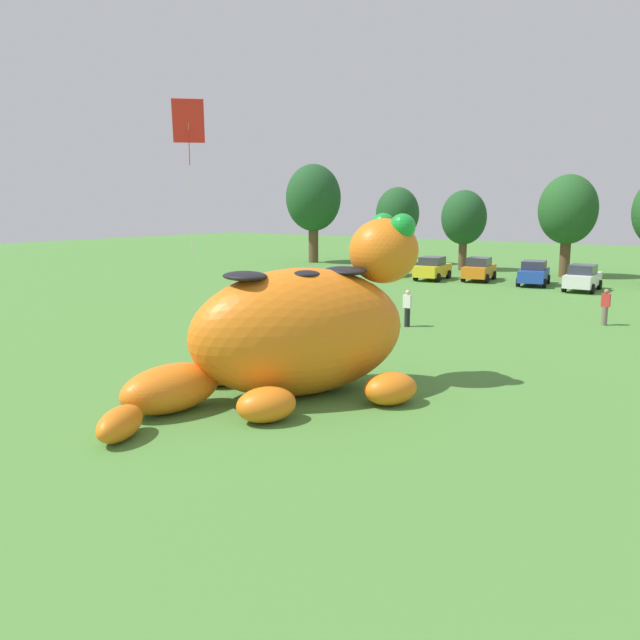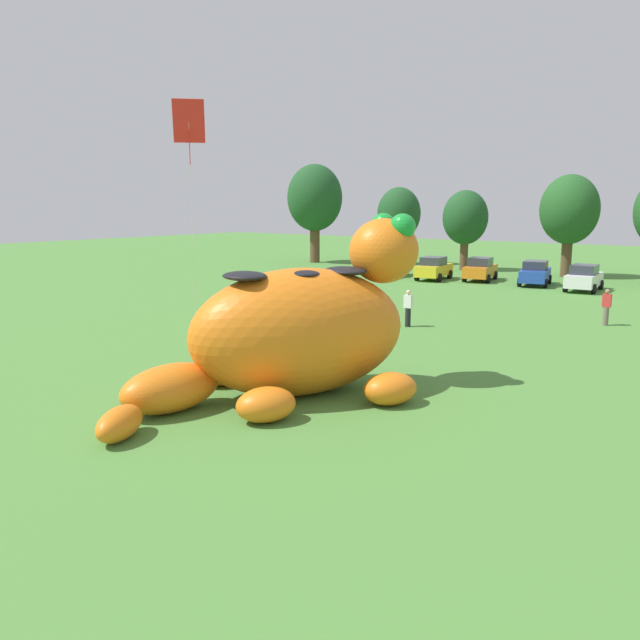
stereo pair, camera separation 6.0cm
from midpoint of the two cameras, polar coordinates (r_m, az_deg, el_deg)
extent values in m
plane|color=#4C8438|center=(20.36, -0.95, -5.77)|extent=(160.00, 160.00, 0.00)
ellipsoid|color=orange|center=(19.07, -1.87, -1.05)|extent=(6.06, 7.49, 3.77)
ellipsoid|color=orange|center=(20.10, 5.55, 6.07)|extent=(2.77, 2.86, 1.99)
sphere|color=green|center=(20.68, 5.49, 8.26)|extent=(0.80, 0.80, 0.80)
sphere|color=green|center=(19.76, 7.17, 8.14)|extent=(0.80, 0.80, 0.80)
ellipsoid|color=black|center=(19.48, 2.15, 4.35)|extent=(1.89, 1.77, 0.25)
ellipsoid|color=black|center=(18.81, -1.90, 4.14)|extent=(1.89, 1.77, 0.25)
ellipsoid|color=black|center=(18.19, -6.73, 3.87)|extent=(1.89, 1.77, 0.25)
ellipsoid|color=orange|center=(22.00, 0.27, -3.32)|extent=(1.77, 1.96, 0.92)
ellipsoid|color=orange|center=(18.47, 6.11, -6.03)|extent=(1.77, 1.96, 0.92)
ellipsoid|color=orange|center=(20.51, -8.80, -4.44)|extent=(1.77, 1.96, 0.92)
ellipsoid|color=orange|center=(17.01, -4.85, -7.43)|extent=(1.77, 1.96, 0.92)
ellipsoid|color=orange|center=(18.16, -13.06, -5.87)|extent=(1.88, 3.18, 1.32)
ellipsoid|color=orange|center=(16.45, -17.29, -8.70)|extent=(1.44, 1.91, 0.81)
cube|color=#1E7238|center=(51.20, 6.01, 4.66)|extent=(2.32, 4.32, 0.80)
cube|color=#2D333D|center=(51.00, 5.96, 5.43)|extent=(1.79, 2.18, 0.60)
cylinder|color=black|center=(52.73, 5.65, 4.39)|extent=(0.34, 0.67, 0.64)
cylinder|color=black|center=(52.13, 7.39, 4.29)|extent=(0.34, 0.67, 0.64)
cylinder|color=black|center=(50.39, 4.57, 4.14)|extent=(0.34, 0.67, 0.64)
cylinder|color=black|center=(49.76, 6.38, 4.03)|extent=(0.34, 0.67, 0.64)
cube|color=yellow|center=(49.27, 9.84, 4.35)|extent=(2.25, 4.30, 0.80)
cube|color=#2D333D|center=(49.07, 9.81, 5.15)|extent=(1.75, 2.16, 0.60)
cylinder|color=black|center=(50.78, 9.38, 4.08)|extent=(0.33, 0.67, 0.64)
cylinder|color=black|center=(50.26, 11.22, 3.96)|extent=(0.33, 0.67, 0.64)
cylinder|color=black|center=(48.40, 8.39, 3.81)|extent=(0.33, 0.67, 0.64)
cylinder|color=black|center=(47.85, 10.31, 3.69)|extent=(0.33, 0.67, 0.64)
cube|color=orange|center=(49.34, 13.78, 4.22)|extent=(2.39, 4.33, 0.80)
cube|color=#2D333D|center=(49.13, 13.78, 5.01)|extent=(1.82, 2.20, 0.60)
cylinder|color=black|center=(50.80, 13.14, 3.95)|extent=(0.35, 0.67, 0.64)
cylinder|color=black|center=(50.44, 15.03, 3.83)|extent=(0.35, 0.67, 0.64)
cylinder|color=black|center=(48.34, 12.45, 3.68)|extent=(0.35, 0.67, 0.64)
cylinder|color=black|center=(47.97, 14.42, 3.55)|extent=(0.35, 0.67, 0.64)
cube|color=#2347B7|center=(47.61, 18.26, 3.79)|extent=(2.50, 4.36, 0.80)
cube|color=#2D333D|center=(47.40, 18.29, 4.61)|extent=(1.86, 2.23, 0.60)
cylinder|color=black|center=(49.01, 17.42, 3.53)|extent=(0.37, 0.68, 0.64)
cylinder|color=black|center=(48.83, 19.40, 3.40)|extent=(0.37, 0.68, 0.64)
cylinder|color=black|center=(46.50, 17.01, 3.22)|extent=(0.37, 0.68, 0.64)
cylinder|color=black|center=(46.31, 19.09, 3.08)|extent=(0.37, 0.68, 0.64)
cube|color=white|center=(45.62, 22.06, 3.30)|extent=(1.97, 4.20, 0.80)
cube|color=#2D333D|center=(45.41, 22.09, 4.16)|extent=(1.62, 2.06, 0.60)
cylinder|color=black|center=(47.07, 21.31, 3.05)|extent=(0.28, 0.65, 0.64)
cylinder|color=black|center=(46.77, 23.35, 2.87)|extent=(0.28, 0.65, 0.64)
cylinder|color=black|center=(44.59, 20.65, 2.73)|extent=(0.28, 0.65, 0.64)
cylinder|color=black|center=(44.28, 22.80, 2.54)|extent=(0.28, 0.65, 0.64)
cylinder|color=brown|center=(63.03, -0.61, 6.59)|extent=(0.94, 0.94, 3.29)
ellipsoid|color=#1E4C23|center=(62.90, -0.62, 10.71)|extent=(5.26, 5.26, 6.31)
cylinder|color=brown|center=(61.51, 6.74, 6.06)|extent=(0.72, 0.72, 2.51)
ellipsoid|color=#1E4C23|center=(61.36, 6.81, 9.29)|extent=(4.02, 4.02, 4.82)
cylinder|color=brown|center=(56.96, 12.39, 5.51)|extent=(0.68, 0.68, 2.38)
ellipsoid|color=#1E4C23|center=(56.80, 12.52, 8.81)|extent=(3.80, 3.80, 4.56)
cylinder|color=brown|center=(53.86, 20.70, 5.04)|extent=(0.79, 0.79, 2.76)
ellipsoid|color=#235623|center=(53.70, 20.95, 9.08)|extent=(4.41, 4.41, 5.29)
cylinder|color=#726656|center=(33.01, 23.71, 0.33)|extent=(0.26, 0.26, 0.88)
cube|color=red|center=(32.90, 23.80, 1.60)|extent=(0.38, 0.22, 0.60)
sphere|color=#9E7051|center=(32.85, 23.85, 2.32)|extent=(0.22, 0.22, 0.22)
cylinder|color=black|center=(30.16, 7.62, 0.25)|extent=(0.26, 0.26, 0.88)
cube|color=white|center=(30.05, 7.66, 1.64)|extent=(0.38, 0.22, 0.60)
sphere|color=beige|center=(29.99, 7.68, 2.43)|extent=(0.22, 0.22, 0.22)
cylinder|color=brown|center=(24.61, -10.90, -2.97)|extent=(0.06, 0.06, 0.15)
cylinder|color=silver|center=(24.02, -11.24, 6.90)|extent=(0.01, 0.01, 8.31)
cube|color=red|center=(24.15, -11.59, 16.78)|extent=(1.13, 1.13, 1.44)
cylinder|color=red|center=(24.06, -11.51, 14.66)|extent=(0.03, 0.03, 1.20)
camera|label=1|loc=(0.03, -90.09, -0.02)|focal=36.37mm
camera|label=2|loc=(0.03, 89.91, 0.02)|focal=36.37mm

